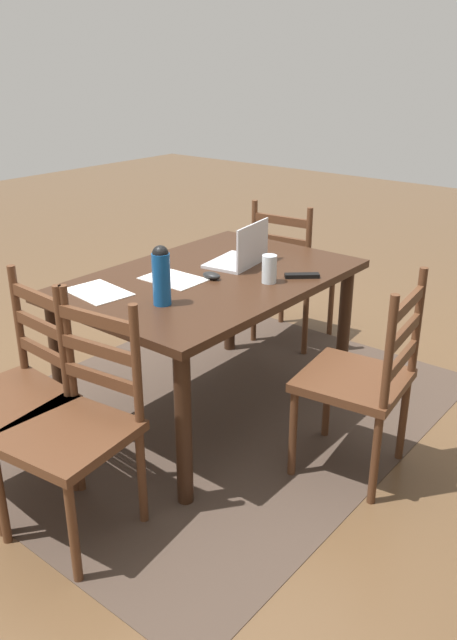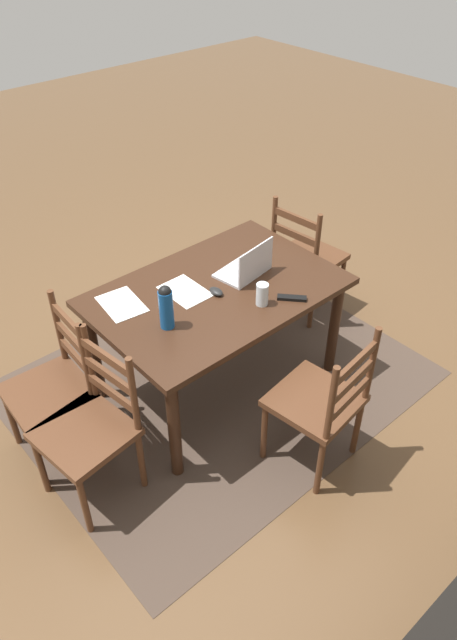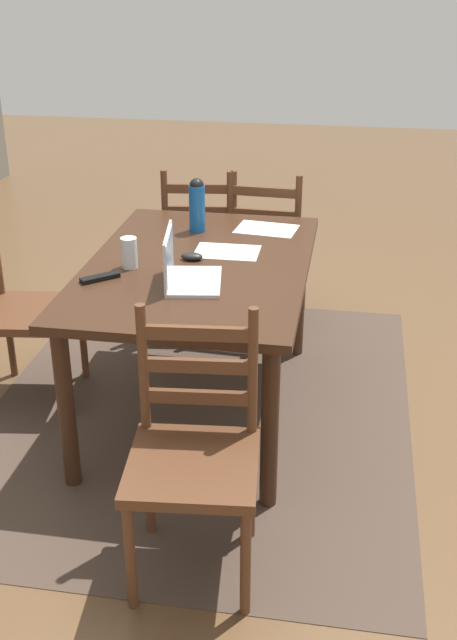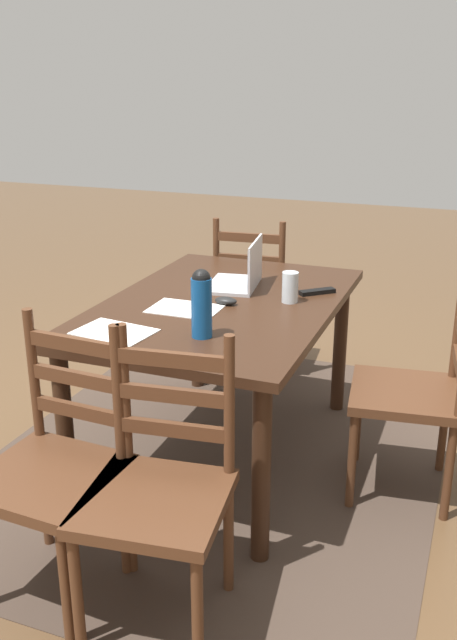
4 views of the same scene
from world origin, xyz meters
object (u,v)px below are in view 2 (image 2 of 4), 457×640
dining_table (217,302)px  chair_left_near (306,258)px  chair_right_far (91,428)px  drinking_glass (262,294)px  chair_right_near (55,388)px  tv_remote (292,298)px  chair_far_head (321,402)px  computer_mouse (216,291)px  laptop (248,267)px  water_bottle (166,306)px

dining_table → chair_left_near: bearing=-169.4°
chair_right_far → drinking_glass: size_ratio=7.00×
chair_right_near → tv_remote: 1.44m
chair_right_near → chair_left_near: bearing=180.0°
dining_table → chair_far_head: 0.88m
chair_left_near → computer_mouse: size_ratio=9.50×
chair_right_near → computer_mouse: 1.07m
chair_right_far → chair_left_near: 2.09m
dining_table → tv_remote: tv_remote is taller
chair_right_near → drinking_glass: chair_right_near is taller
chair_right_far → chair_far_head: bearing=147.0°
chair_right_near → tv_remote: (-1.29, 0.56, 0.31)m
chair_left_near → dining_table: bearing=10.6°
dining_table → tv_remote: (-0.26, 0.37, 0.10)m
chair_left_near → laptop: bearing=14.6°
dining_table → chair_right_near: bearing=-10.7°
chair_right_far → chair_left_near: same height
water_bottle → computer_mouse: (-0.40, -0.06, -0.12)m
dining_table → computer_mouse: computer_mouse is taller
chair_far_head → drinking_glass: bearing=-99.3°
dining_table → laptop: (-0.24, 0.01, 0.15)m
laptop → computer_mouse: laptop is taller
chair_right_far → tv_remote: (-1.29, 0.18, 0.31)m
water_bottle → chair_left_near: bearing=-169.0°
chair_left_near → tv_remote: bearing=36.2°
computer_mouse → laptop: bearing=-175.7°
chair_right_far → drinking_glass: 1.19m
water_bottle → tv_remote: (-0.69, 0.28, -0.13)m
dining_table → drinking_glass: drinking_glass is taller
dining_table → water_bottle: size_ratio=5.53×
dining_table → laptop: laptop is taller
chair_far_head → laptop: size_ratio=2.72×
tv_remote → chair_left_near: bearing=174.4°
chair_right_near → tv_remote: chair_right_near is taller
chair_right_far → computer_mouse: chair_right_far is taller
computer_mouse → chair_left_near: bearing=-168.2°
water_bottle → tv_remote: 0.76m
chair_left_near → chair_far_head: same height
drinking_glass → tv_remote: 0.19m
chair_far_head → tv_remote: chair_far_head is taller
dining_table → chair_right_far: 1.06m
laptop → chair_right_far: bearing=8.0°
dining_table → water_bottle: 0.50m
water_bottle → computer_mouse: water_bottle is taller
tv_remote → computer_mouse: bearing=-90.3°
chair_right_far → computer_mouse: bearing=-171.0°
dining_table → chair_right_near: 1.06m
dining_table → drinking_glass: 0.34m
chair_far_head → computer_mouse: 0.89m
chair_far_head → computer_mouse: (0.04, -0.83, 0.31)m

